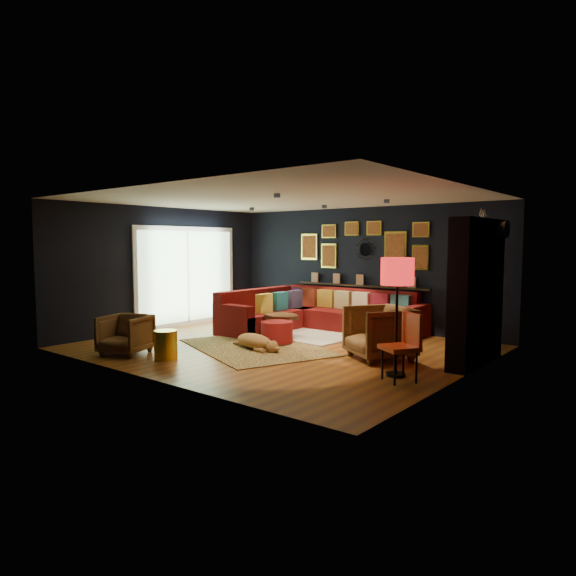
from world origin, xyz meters
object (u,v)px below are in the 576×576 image
Objects in this scene: dog at (254,338)px; floor_lamp at (397,277)px; pouf at (277,332)px; orange_chair at (405,341)px; armchair_right at (379,330)px; armchair_left at (125,333)px; sectional at (313,315)px; coffee_table at (281,319)px; gold_stool at (166,345)px.

floor_lamp is at bearing 7.17° from dog.
orange_chair is (2.96, -0.86, 0.32)m from pouf.
armchair_right is at bearing 165.54° from orange_chair.
armchair_right reaches higher than armchair_left.
sectional is at bearing 102.56° from pouf.
floor_lamp reaches higher than armchair_left.
armchair_right is (2.40, -0.44, 0.10)m from coffee_table.
armchair_right reaches higher than coffee_table.
coffee_table is at bearing 122.89° from pouf.
pouf is 3.07m from floor_lamp.
gold_stool is (0.81, 0.20, -0.13)m from armchair_left.
floor_lamp is (3.33, 1.34, 1.15)m from gold_stool.
armchair_right is 1.32m from orange_chair.
armchair_left is 4.53m from floor_lamp.
floor_lamp is (0.70, -0.80, 0.92)m from armchair_right.
coffee_table is at bearing 158.18° from floor_lamp.
sectional is 4.73× the size of armchair_left.
floor_lamp is (3.11, -2.32, 1.06)m from sectional.
coffee_table is 1.11× the size of orange_chair.
armchair_left is (-1.02, -3.86, 0.04)m from sectional.
sectional is 2.86m from armchair_right.
armchair_left is 1.57× the size of gold_stool.
gold_stool is 1.54m from dog.
armchair_left reaches higher than coffee_table.
gold_stool is (-0.23, -2.59, -0.14)m from coffee_table.
sectional is 3.67m from gold_stool.
floor_lamp is at bearing -15.86° from armchair_right.
orange_chair is at bearing -13.58° from armchair_right.
floor_lamp is 2.98m from dog.
armchair_right is 1.02× the size of orange_chair.
armchair_right is at bearing 14.44° from armchair_left.
coffee_table is at bearing 49.79° from armchair_left.
sectional is at bearing 90.76° from coffee_table.
orange_chair is at bearing -2.10° from armchair_left.
floor_lamp is 1.44× the size of dog.
floor_lamp is at bearing 21.99° from gold_stool.
floor_lamp is at bearing -21.82° from coffee_table.
dog is (0.37, -1.16, -0.17)m from coffee_table.
armchair_right is at bearing -32.17° from sectional.
orange_chair reaches higher than pouf.
dog is at bearing 178.38° from floor_lamp.
pouf is at bearing -77.44° from sectional.
orange_chair is at bearing -22.90° from coffee_table.
pouf reaches higher than dog.
coffee_table is 0.65m from pouf.
orange_chair is (4.34, 1.39, 0.18)m from armchair_left.
floor_lamp is at bearing 175.00° from orange_chair.
floor_lamp reaches higher than pouf.
armchair_left reaches higher than dog.
orange_chair reaches higher than sectional.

